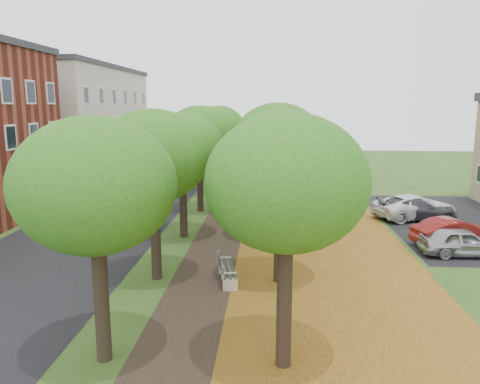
# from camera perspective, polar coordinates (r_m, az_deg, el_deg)

# --- Properties ---
(ground) EXTENTS (120.00, 120.00, 0.00)m
(ground) POSITION_cam_1_polar(r_m,az_deg,el_deg) (13.37, -6.66, -19.85)
(ground) COLOR #2D4C19
(ground) RESTS_ON ground
(street_asphalt) EXTENTS (8.00, 70.00, 0.01)m
(street_asphalt) POSITION_cam_1_polar(r_m,az_deg,el_deg) (28.85, -16.18, -3.39)
(street_asphalt) COLOR black
(street_asphalt) RESTS_ON ground
(footpath) EXTENTS (3.20, 70.00, 0.01)m
(footpath) POSITION_cam_1_polar(r_m,az_deg,el_deg) (27.27, -1.14, -3.77)
(footpath) COLOR black
(footpath) RESTS_ON ground
(leaf_verge) EXTENTS (7.50, 70.00, 0.01)m
(leaf_verge) POSITION_cam_1_polar(r_m,az_deg,el_deg) (27.33, 9.39, -3.87)
(leaf_verge) COLOR #A96B1F
(leaf_verge) RESTS_ON ground
(parking_lot) EXTENTS (9.00, 16.00, 0.01)m
(parking_lot) POSITION_cam_1_polar(r_m,az_deg,el_deg) (30.35, 25.39, -3.32)
(parking_lot) COLOR black
(parking_lot) RESTS_ON ground
(tree_row_west) EXTENTS (4.31, 34.31, 6.52)m
(tree_row_west) POSITION_cam_1_polar(r_m,az_deg,el_deg) (26.77, -5.90, 6.04)
(tree_row_west) COLOR black
(tree_row_west) RESTS_ON ground
(tree_row_east) EXTENTS (4.31, 34.31, 6.52)m
(tree_row_east) POSITION_cam_1_polar(r_m,az_deg,el_deg) (26.42, 4.48, 6.00)
(tree_row_east) COLOR black
(tree_row_east) RESTS_ON ground
(building_cream) EXTENTS (10.30, 20.30, 10.40)m
(building_cream) POSITION_cam_1_polar(r_m,az_deg,el_deg) (48.32, -20.06, 8.10)
(building_cream) COLOR beige
(building_cream) RESTS_ON ground
(bench) EXTENTS (0.95, 2.07, 0.94)m
(bench) POSITION_cam_1_polar(r_m,az_deg,el_deg) (18.27, -1.73, -9.48)
(bench) COLOR #2B362D
(bench) RESTS_ON ground
(car_silver) EXTENTS (3.84, 1.65, 1.29)m
(car_silver) POSITION_cam_1_polar(r_m,az_deg,el_deg) (23.57, 25.53, -5.51)
(car_silver) COLOR #A1A0A5
(car_silver) RESTS_ON ground
(car_red) EXTENTS (4.34, 2.45, 1.35)m
(car_red) POSITION_cam_1_polar(r_m,az_deg,el_deg) (24.99, 24.71, -4.50)
(car_red) COLOR maroon
(car_red) RESTS_ON ground
(car_grey) EXTENTS (4.57, 1.95, 1.31)m
(car_grey) POSITION_cam_1_polar(r_m,az_deg,el_deg) (29.71, 20.75, -1.97)
(car_grey) COLOR #38393D
(car_grey) RESTS_ON ground
(car_white) EXTENTS (5.65, 4.16, 1.43)m
(car_white) POSITION_cam_1_polar(r_m,az_deg,el_deg) (30.15, 20.49, -1.67)
(car_white) COLOR white
(car_white) RESTS_ON ground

